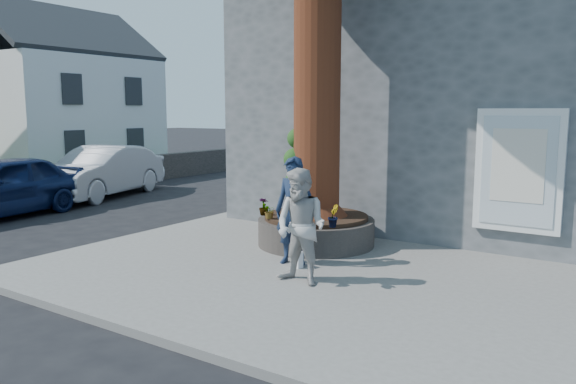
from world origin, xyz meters
The scene contains 15 objects.
ground centered at (0.00, 0.00, 0.00)m, with size 120.00×120.00×0.00m, color black.
pavement centered at (1.50, 1.00, 0.06)m, with size 9.00×8.00×0.12m, color slate.
yellow_line centered at (-3.05, 1.00, 0.00)m, with size 0.10×30.00×0.01m, color yellow.
stone_shop centered at (2.50, 7.20, 3.16)m, with size 10.30×8.30×6.30m.
planter centered at (0.80, 2.00, 0.41)m, with size 2.30×2.30×0.60m.
low_wall centered at (-10.50, 2.00, 0.50)m, with size 0.45×22.00×1.00m, color black.
cottage_far centered at (-16.50, 8.00, 3.79)m, with size 7.30×7.40×8.75m.
man centered at (1.21, 0.56, 1.05)m, with size 0.68×0.45×1.87m, color #15213A.
woman centered at (1.91, -0.32, 1.01)m, with size 0.87×0.68×1.78m, color #B3AFAB.
shopping_bag centered at (1.37, 0.41, 0.26)m, with size 0.20×0.12×0.28m, color white.
car_silver centered at (-8.56, 4.24, 0.82)m, with size 1.73×4.95×1.63m, color #A7A8AF.
plant_a centered at (-0.05, 2.85, 0.90)m, with size 0.19×0.13×0.36m, color gray.
plant_b centered at (1.65, 1.15, 0.92)m, with size 0.22×0.21×0.40m, color gray.
plant_c centered at (-0.05, 1.41, 0.89)m, with size 0.19×0.19×0.35m, color gray.
plant_d centered at (0.27, 1.15, 0.87)m, with size 0.27×0.24×0.30m, color gray.
Camera 1 is at (6.37, -7.40, 2.76)m, focal length 35.00 mm.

